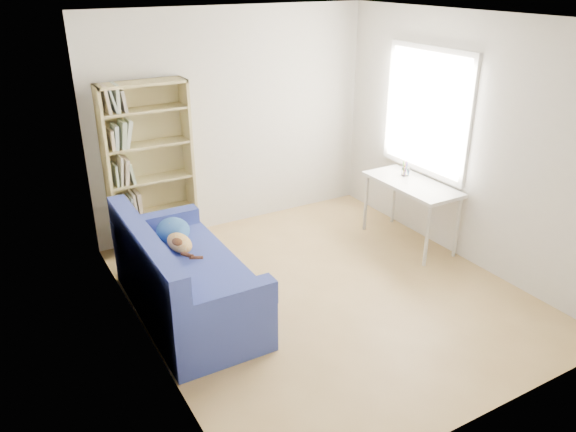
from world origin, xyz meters
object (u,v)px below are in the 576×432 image
object	(u,v)px
bookshelf	(150,175)
pen_cup	(406,170)
sofa	(182,280)
desk	(412,189)

from	to	relation	value
bookshelf	pen_cup	bearing A→B (deg)	-23.75
sofa	desk	world-z (taller)	sofa
desk	pen_cup	distance (m)	0.28
sofa	pen_cup	bearing A→B (deg)	6.42
pen_cup	sofa	bearing A→B (deg)	-173.87
sofa	bookshelf	world-z (taller)	bookshelf
sofa	desk	bearing A→B (deg)	2.05
desk	pen_cup	bearing A→B (deg)	68.61
bookshelf	desk	xyz separation A→B (m)	(2.58, -1.40, -0.20)
bookshelf	desk	size ratio (longest dim) A/B	1.61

